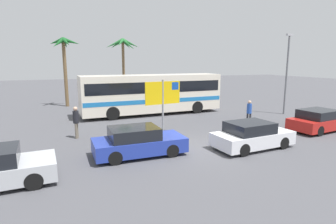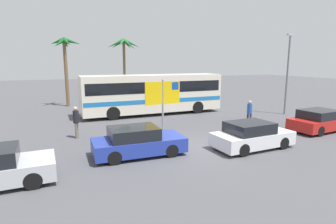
# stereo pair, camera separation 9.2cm
# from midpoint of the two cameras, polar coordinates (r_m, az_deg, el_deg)

# --- Properties ---
(ground) EXTENTS (120.00, 120.00, 0.00)m
(ground) POSITION_cam_midpoint_polar(r_m,az_deg,el_deg) (13.80, 5.37, -7.36)
(ground) COLOR #4C4C51
(bus_front_coach) EXTENTS (11.27, 2.47, 3.17)m
(bus_front_coach) POSITION_cam_midpoint_polar(r_m,az_deg,el_deg) (22.15, -3.36, 4.12)
(bus_front_coach) COLOR silver
(bus_front_coach) RESTS_ON ground
(ferry_sign) EXTENTS (2.20, 0.27, 3.20)m
(ferry_sign) POSITION_cam_midpoint_polar(r_m,az_deg,el_deg) (15.72, -1.10, 3.55)
(ferry_sign) COLOR gray
(ferry_sign) RESTS_ON ground
(car_blue) EXTENTS (4.15, 1.91, 1.32)m
(car_blue) POSITION_cam_midpoint_polar(r_m,az_deg,el_deg) (12.55, -6.46, -6.17)
(car_blue) COLOR #23389E
(car_blue) RESTS_ON ground
(car_white) EXTENTS (4.07, 1.93, 1.32)m
(car_white) POSITION_cam_midpoint_polar(r_m,az_deg,el_deg) (14.10, 16.86, -4.70)
(car_white) COLOR silver
(car_white) RESTS_ON ground
(car_red) EXTENTS (4.26, 2.17, 1.32)m
(car_red) POSITION_cam_midpoint_polar(r_m,az_deg,el_deg) (19.29, 28.88, -1.55)
(car_red) COLOR red
(car_red) RESTS_ON ground
(pedestrian_near_sign) EXTENTS (0.32, 0.32, 1.78)m
(pedestrian_near_sign) POSITION_cam_midpoint_polar(r_m,az_deg,el_deg) (15.96, -18.74, -1.51)
(pedestrian_near_sign) COLOR #706656
(pedestrian_near_sign) RESTS_ON ground
(pedestrian_by_bus) EXTENTS (0.32, 0.32, 1.68)m
(pedestrian_by_bus) POSITION_cam_midpoint_polar(r_m,az_deg,el_deg) (19.01, 16.39, 0.25)
(pedestrian_by_bus) COLOR #2D2D33
(pedestrian_by_bus) RESTS_ON ground
(lamp_post_left_side) EXTENTS (0.56, 0.20, 6.35)m
(lamp_post_left_side) POSITION_cam_midpoint_polar(r_m,az_deg,el_deg) (23.93, 23.38, 7.88)
(lamp_post_left_side) COLOR slate
(lamp_post_left_side) RESTS_ON ground
(palm_tree_seaside) EXTENTS (4.16, 3.80, 6.92)m
(palm_tree_seaside) POSITION_cam_midpoint_polar(r_m,az_deg,el_deg) (33.63, -9.41, 12.73)
(palm_tree_seaside) COLOR brown
(palm_tree_seaside) RESTS_ON ground
(palm_tree_inland) EXTENTS (2.83, 2.88, 6.42)m
(palm_tree_inland) POSITION_cam_midpoint_polar(r_m,az_deg,el_deg) (27.67, -20.88, 11.52)
(palm_tree_inland) COLOR brown
(palm_tree_inland) RESTS_ON ground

